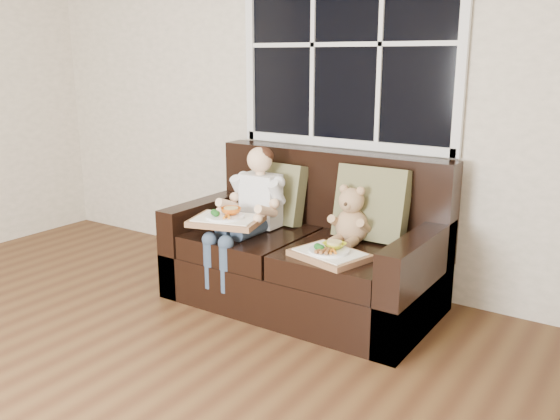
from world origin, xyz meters
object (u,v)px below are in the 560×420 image
Objects in this scene: child at (252,203)px; teddy_bear at (351,219)px; loveseat at (308,256)px; tray_right at (330,253)px; tray_left at (227,219)px.

teddy_bear is (0.65, 0.15, -0.04)m from child.
loveseat reaches higher than tray_right.
loveseat reaches higher than teddy_bear.
child is 2.26× the size of teddy_bear.
child is 0.67m from teddy_bear.
teddy_bear is at bearing 12.34° from tray_left.
tray_right is at bearing -14.07° from tray_left.
loveseat is at bearing 151.69° from tray_right.
child is 1.77× the size of tray_right.
child is 1.68× the size of tray_left.
teddy_bear is at bearing 5.82° from loveseat.
child is at bearing 64.64° from tray_left.
teddy_bear reaches higher than tray_right.
tray_right is (0.74, 0.02, -0.10)m from tray_left.
teddy_bear reaches higher than tray_left.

